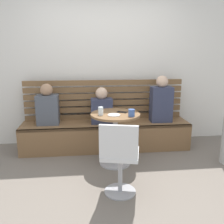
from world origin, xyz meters
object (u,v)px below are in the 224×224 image
at_px(person_child_middle, 102,108).
at_px(person_child_left, 48,107).
at_px(cup_mug_blue, 132,113).
at_px(phone_on_table, 122,112).
at_px(white_chair, 120,157).
at_px(booth_bench, 106,136).
at_px(plate_small, 114,115).
at_px(person_adult, 161,101).
at_px(cup_water_clear, 101,111).
at_px(cafe_table, 115,129).

bearing_deg(person_child_middle, person_child_left, 179.16).
bearing_deg(cup_mug_blue, phone_on_table, 110.96).
bearing_deg(phone_on_table, white_chair, -159.70).
bearing_deg(booth_bench, plate_small, -85.89).
relative_size(person_adult, person_child_left, 1.17).
height_order(cup_mug_blue, cup_water_clear, cup_water_clear).
distance_m(white_chair, person_child_left, 1.73).
height_order(person_child_left, person_child_middle, person_child_left).
bearing_deg(cup_mug_blue, cup_water_clear, 163.74).
distance_m(white_chair, person_child_middle, 1.43).
bearing_deg(cafe_table, cup_mug_blue, -42.53).
bearing_deg(phone_on_table, cafe_table, 148.86).
height_order(white_chair, cup_mug_blue, white_chair).
relative_size(person_child_left, person_child_middle, 1.12).
bearing_deg(white_chair, booth_bench, 91.18).
bearing_deg(phone_on_table, cup_water_clear, 141.13).
relative_size(cafe_table, cup_mug_blue, 7.79).
height_order(cup_water_clear, plate_small, cup_water_clear).
distance_m(person_adult, plate_small, 1.09).
bearing_deg(person_child_left, booth_bench, -1.53).
height_order(person_child_left, cup_mug_blue, person_child_left).
height_order(cafe_table, person_adult, person_adult).
bearing_deg(booth_bench, cafe_table, -82.27).
bearing_deg(cup_water_clear, person_child_left, 139.62).
bearing_deg(person_child_left, plate_small, -36.51).
distance_m(cafe_table, white_chair, 0.82).
bearing_deg(person_child_middle, plate_small, -80.63).
distance_m(cup_water_clear, phone_on_table, 0.33).
relative_size(booth_bench, white_chair, 3.18).
xyz_separation_m(white_chair, plate_small, (0.02, 0.71, 0.28)).
height_order(white_chair, person_child_middle, person_child_middle).
bearing_deg(phone_on_table, plate_small, 170.09).
bearing_deg(cafe_table, person_child_left, 148.38).
bearing_deg(white_chair, cafe_table, 86.41).
bearing_deg(phone_on_table, booth_bench, 49.27).
bearing_deg(cup_water_clear, white_chair, -78.53).
height_order(person_child_left, cup_water_clear, person_child_left).
relative_size(cafe_table, person_child_middle, 1.28).
height_order(cafe_table, person_child_middle, person_child_middle).
relative_size(booth_bench, person_child_middle, 4.67).
height_order(booth_bench, cup_mug_blue, cup_mug_blue).
relative_size(person_child_left, cup_mug_blue, 6.81).
bearing_deg(cafe_table, person_adult, 35.01).
xyz_separation_m(white_chair, person_adult, (0.88, 1.39, 0.31)).
bearing_deg(person_child_left, cup_mug_blue, -33.60).
distance_m(booth_bench, cafe_table, 0.66).
xyz_separation_m(cup_water_clear, plate_small, (0.17, -0.04, -0.05)).
bearing_deg(cafe_table, cup_water_clear, -163.47).
bearing_deg(white_chair, person_adult, 57.78).
distance_m(person_child_middle, plate_small, 0.71).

